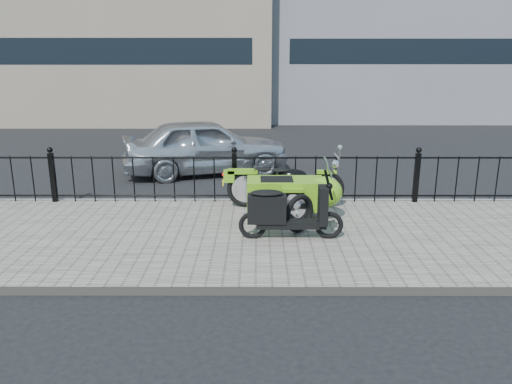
{
  "coord_description": "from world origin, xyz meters",
  "views": [
    {
      "loc": [
        0.43,
        -8.01,
        2.89
      ],
      "look_at": [
        0.42,
        -0.1,
        0.7
      ],
      "focal_mm": 35.0,
      "sensor_mm": 36.0,
      "label": 1
    }
  ],
  "objects_px": {
    "spare_tire": "(299,213)",
    "scooter": "(284,212)",
    "sedan_car": "(206,146)",
    "motorcycle_sidecar": "(295,191)"
  },
  "relations": [
    {
      "from": "motorcycle_sidecar",
      "to": "sedan_car",
      "type": "relative_size",
      "value": 0.56
    },
    {
      "from": "scooter",
      "to": "sedan_car",
      "type": "distance_m",
      "value": 5.2
    },
    {
      "from": "scooter",
      "to": "spare_tire",
      "type": "height_order",
      "value": "scooter"
    },
    {
      "from": "motorcycle_sidecar",
      "to": "sedan_car",
      "type": "distance_m",
      "value": 4.32
    },
    {
      "from": "motorcycle_sidecar",
      "to": "scooter",
      "type": "xyz_separation_m",
      "value": [
        -0.25,
        -1.05,
        -0.05
      ]
    },
    {
      "from": "scooter",
      "to": "sedan_car",
      "type": "relative_size",
      "value": 0.4
    },
    {
      "from": "spare_tire",
      "to": "sedan_car",
      "type": "height_order",
      "value": "sedan_car"
    },
    {
      "from": "motorcycle_sidecar",
      "to": "spare_tire",
      "type": "relative_size",
      "value": 3.61
    },
    {
      "from": "spare_tire",
      "to": "scooter",
      "type": "bearing_deg",
      "value": -132.18
    },
    {
      "from": "spare_tire",
      "to": "sedan_car",
      "type": "distance_m",
      "value": 5.03
    }
  ]
}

